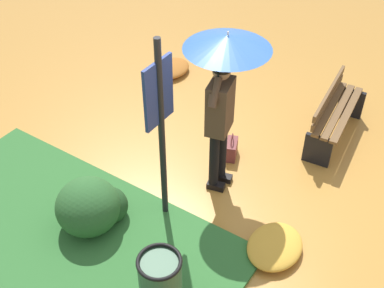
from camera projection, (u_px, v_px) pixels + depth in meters
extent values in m
plane|color=#B27A33|center=(234.00, 181.00, 6.33)|extent=(18.00, 18.00, 0.00)
cylinder|color=black|center=(214.00, 161.00, 5.99)|extent=(0.12, 0.12, 0.86)
cylinder|color=black|center=(222.00, 153.00, 6.10)|extent=(0.12, 0.12, 0.86)
cube|color=black|center=(216.00, 186.00, 6.22)|extent=(0.16, 0.24, 0.08)
cube|color=black|center=(223.00, 177.00, 6.33)|extent=(0.16, 0.24, 0.08)
cube|color=#473323|center=(220.00, 107.00, 5.57)|extent=(0.43, 0.32, 0.64)
sphere|color=#8C664C|center=(222.00, 71.00, 5.27)|extent=(0.20, 0.20, 0.20)
ellipsoid|color=black|center=(222.00, 69.00, 5.26)|extent=(0.20, 0.20, 0.15)
cylinder|color=#473323|center=(212.00, 101.00, 5.28)|extent=(0.18, 0.13, 0.18)
cylinder|color=#473323|center=(215.00, 92.00, 5.25)|extent=(0.24, 0.11, 0.33)
cube|color=black|center=(219.00, 77.00, 5.22)|extent=(0.07, 0.03, 0.14)
cylinder|color=#473323|center=(228.00, 82.00, 5.52)|extent=(0.11, 0.10, 0.09)
cylinder|color=#473323|center=(227.00, 75.00, 5.46)|extent=(0.10, 0.09, 0.23)
cylinder|color=#A5A5AD|center=(227.00, 50.00, 5.26)|extent=(0.02, 0.02, 0.41)
cone|color=#264C8C|center=(228.00, 42.00, 5.20)|extent=(0.96, 0.96, 0.16)
sphere|color=#A5A5AD|center=(228.00, 32.00, 5.13)|extent=(0.02, 0.02, 0.02)
cylinder|color=black|center=(162.00, 138.00, 5.19)|extent=(0.07, 0.07, 2.30)
cube|color=navy|center=(158.00, 93.00, 4.84)|extent=(0.44, 0.04, 0.70)
cube|color=silver|center=(157.00, 92.00, 4.85)|extent=(0.38, 0.01, 0.64)
cube|color=brown|center=(231.00, 149.00, 6.64)|extent=(0.33, 0.24, 0.24)
torus|color=brown|center=(232.00, 140.00, 6.54)|extent=(0.17, 0.08, 0.18)
cube|color=black|center=(317.00, 150.00, 6.47)|extent=(0.09, 0.36, 0.44)
cube|color=black|center=(351.00, 103.00, 7.30)|extent=(0.09, 0.36, 0.44)
cube|color=brown|center=(347.00, 114.00, 6.68)|extent=(1.40, 0.23, 0.04)
cube|color=brown|center=(338.00, 111.00, 6.73)|extent=(1.40, 0.23, 0.04)
cube|color=brown|center=(330.00, 108.00, 6.78)|extent=(1.40, 0.23, 0.04)
cube|color=brown|center=(328.00, 101.00, 6.74)|extent=(1.40, 0.17, 0.10)
cube|color=brown|center=(330.00, 92.00, 6.65)|extent=(1.40, 0.17, 0.10)
torus|color=black|center=(159.00, 262.00, 4.38)|extent=(0.42, 0.42, 0.04)
ellipsoid|color=#285628|center=(88.00, 207.00, 5.55)|extent=(0.72, 0.72, 0.65)
ellipsoid|color=#1E421E|center=(109.00, 205.00, 5.71)|extent=(0.43, 0.43, 0.43)
ellipsoid|color=gold|center=(275.00, 246.00, 5.43)|extent=(0.72, 0.58, 0.16)
ellipsoid|color=#A86023|center=(170.00, 68.00, 8.33)|extent=(0.72, 0.57, 0.16)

